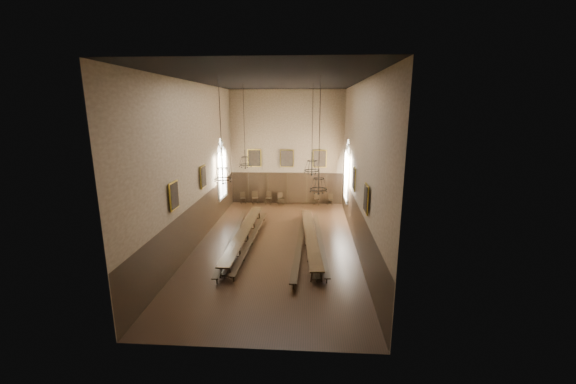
# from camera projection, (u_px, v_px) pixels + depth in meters

# --- Properties ---
(floor) EXTENTS (9.00, 18.00, 0.02)m
(floor) POSITION_uv_depth(u_px,v_px,m) (276.00, 244.00, 20.23)
(floor) COLOR black
(floor) RESTS_ON ground
(ceiling) EXTENTS (9.00, 18.00, 0.02)m
(ceiling) POSITION_uv_depth(u_px,v_px,m) (275.00, 80.00, 18.11)
(ceiling) COLOR black
(ceiling) RESTS_ON ground
(wall_back) EXTENTS (9.00, 0.02, 9.00)m
(wall_back) POSITION_uv_depth(u_px,v_px,m) (287.00, 148.00, 27.91)
(wall_back) COLOR #846C51
(wall_back) RESTS_ON ground
(wall_front) EXTENTS (9.00, 0.02, 9.00)m
(wall_front) POSITION_uv_depth(u_px,v_px,m) (246.00, 217.00, 10.43)
(wall_front) COLOR #846C51
(wall_front) RESTS_ON ground
(wall_left) EXTENTS (0.02, 18.00, 9.00)m
(wall_left) POSITION_uv_depth(u_px,v_px,m) (195.00, 166.00, 19.45)
(wall_left) COLOR #846C51
(wall_left) RESTS_ON ground
(wall_right) EXTENTS (0.02, 18.00, 9.00)m
(wall_right) POSITION_uv_depth(u_px,v_px,m) (360.00, 168.00, 18.89)
(wall_right) COLOR #846C51
(wall_right) RESTS_ON ground
(wainscot_panelling) EXTENTS (9.00, 18.00, 2.50)m
(wainscot_panelling) POSITION_uv_depth(u_px,v_px,m) (276.00, 224.00, 19.93)
(wainscot_panelling) COLOR black
(wainscot_panelling) RESTS_ON floor
(table_left) EXTENTS (0.78, 9.66, 0.75)m
(table_left) POSITION_uv_depth(u_px,v_px,m) (244.00, 237.00, 20.37)
(table_left) COLOR black
(table_left) RESTS_ON floor
(table_right) EXTENTS (1.29, 9.34, 0.73)m
(table_right) POSITION_uv_depth(u_px,v_px,m) (310.00, 240.00, 19.87)
(table_right) COLOR black
(table_right) RESTS_ON floor
(bench_left_outer) EXTENTS (0.88, 10.11, 0.45)m
(bench_left_outer) POSITION_uv_depth(u_px,v_px,m) (233.00, 240.00, 20.16)
(bench_left_outer) COLOR black
(bench_left_outer) RESTS_ON floor
(bench_left_inner) EXTENTS (0.52, 9.62, 0.43)m
(bench_left_inner) POSITION_uv_depth(u_px,v_px,m) (252.00, 240.00, 20.14)
(bench_left_inner) COLOR black
(bench_left_inner) RESTS_ON floor
(bench_right_inner) EXTENTS (0.64, 10.70, 0.48)m
(bench_right_inner) POSITION_uv_depth(u_px,v_px,m) (300.00, 241.00, 19.94)
(bench_right_inner) COLOR black
(bench_right_inner) RESTS_ON floor
(bench_right_outer) EXTENTS (0.71, 9.42, 0.42)m
(bench_right_outer) POSITION_uv_depth(u_px,v_px,m) (320.00, 242.00, 19.92)
(bench_right_outer) COLOR black
(bench_right_outer) RESTS_ON floor
(chair_0) EXTENTS (0.52, 0.52, 0.94)m
(chair_0) POSITION_uv_depth(u_px,v_px,m) (243.00, 200.00, 28.71)
(chair_0) COLOR black
(chair_0) RESTS_ON floor
(chair_1) EXTENTS (0.56, 0.56, 1.03)m
(chair_1) POSITION_uv_depth(u_px,v_px,m) (255.00, 200.00, 28.66)
(chair_1) COLOR black
(chair_1) RESTS_ON floor
(chair_2) EXTENTS (0.53, 0.53, 1.03)m
(chair_2) POSITION_uv_depth(u_px,v_px,m) (269.00, 200.00, 28.59)
(chair_2) COLOR black
(chair_2) RESTS_ON floor
(chair_3) EXTENTS (0.55, 0.55, 0.98)m
(chair_3) POSITION_uv_depth(u_px,v_px,m) (280.00, 201.00, 28.42)
(chair_3) COLOR black
(chair_3) RESTS_ON floor
(chair_6) EXTENTS (0.48, 0.48, 0.94)m
(chair_6) POSITION_uv_depth(u_px,v_px,m) (317.00, 202.00, 28.28)
(chair_6) COLOR black
(chair_6) RESTS_ON floor
(chair_7) EXTENTS (0.47, 0.47, 0.92)m
(chair_7) POSITION_uv_depth(u_px,v_px,m) (330.00, 202.00, 28.28)
(chair_7) COLOR black
(chair_7) RESTS_ON floor
(chandelier_back_left) EXTENTS (0.76, 0.76, 5.00)m
(chandelier_back_left) POSITION_uv_depth(u_px,v_px,m) (245.00, 159.00, 22.04)
(chandelier_back_left) COLOR black
(chandelier_back_left) RESTS_ON ceiling
(chandelier_back_right) EXTENTS (0.93, 0.93, 5.30)m
(chandelier_back_right) POSITION_uv_depth(u_px,v_px,m) (312.00, 165.00, 21.61)
(chandelier_back_right) COLOR black
(chandelier_back_right) RESTS_ON ceiling
(chandelier_front_left) EXTENTS (0.79, 0.79, 4.74)m
(chandelier_front_left) POSITION_uv_depth(u_px,v_px,m) (223.00, 172.00, 16.39)
(chandelier_front_left) COLOR black
(chandelier_front_left) RESTS_ON ceiling
(chandelier_front_right) EXTENTS (0.80, 0.80, 5.21)m
(chandelier_front_right) POSITION_uv_depth(u_px,v_px,m) (319.00, 181.00, 16.36)
(chandelier_front_right) COLOR black
(chandelier_front_right) RESTS_ON ceiling
(portrait_back_0) EXTENTS (1.10, 0.12, 1.40)m
(portrait_back_0) POSITION_uv_depth(u_px,v_px,m) (254.00, 158.00, 28.13)
(portrait_back_0) COLOR gold
(portrait_back_0) RESTS_ON wall_back
(portrait_back_1) EXTENTS (1.10, 0.12, 1.40)m
(portrait_back_1) POSITION_uv_depth(u_px,v_px,m) (287.00, 158.00, 27.97)
(portrait_back_1) COLOR gold
(portrait_back_1) RESTS_ON wall_back
(portrait_back_2) EXTENTS (1.10, 0.12, 1.40)m
(portrait_back_2) POSITION_uv_depth(u_px,v_px,m) (320.00, 159.00, 27.81)
(portrait_back_2) COLOR gold
(portrait_back_2) RESTS_ON wall_back
(portrait_left_0) EXTENTS (0.12, 1.00, 1.30)m
(portrait_left_0) POSITION_uv_depth(u_px,v_px,m) (203.00, 177.00, 20.60)
(portrait_left_0) COLOR gold
(portrait_left_0) RESTS_ON wall_left
(portrait_left_1) EXTENTS (0.12, 1.00, 1.30)m
(portrait_left_1) POSITION_uv_depth(u_px,v_px,m) (174.00, 196.00, 16.24)
(portrait_left_1) COLOR gold
(portrait_left_1) RESTS_ON wall_left
(portrait_right_0) EXTENTS (0.12, 1.00, 1.30)m
(portrait_right_0) POSITION_uv_depth(u_px,v_px,m) (354.00, 179.00, 20.05)
(portrait_right_0) COLOR gold
(portrait_right_0) RESTS_ON wall_right
(portrait_right_1) EXTENTS (0.12, 1.00, 1.30)m
(portrait_right_1) POSITION_uv_depth(u_px,v_px,m) (366.00, 199.00, 15.69)
(portrait_right_1) COLOR gold
(portrait_right_1) RESTS_ON wall_right
(window_right) EXTENTS (0.20, 2.20, 4.60)m
(window_right) POSITION_uv_depth(u_px,v_px,m) (347.00, 170.00, 24.49)
(window_right) COLOR white
(window_right) RESTS_ON wall_right
(window_left) EXTENTS (0.20, 2.20, 4.60)m
(window_left) POSITION_uv_depth(u_px,v_px,m) (222.00, 169.00, 25.04)
(window_left) COLOR white
(window_left) RESTS_ON wall_left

